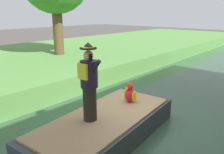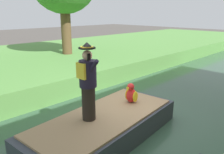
{
  "view_description": "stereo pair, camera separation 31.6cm",
  "coord_description": "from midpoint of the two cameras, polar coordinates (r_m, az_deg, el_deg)",
  "views": [
    {
      "loc": [
        3.54,
        -4.85,
        3.2
      ],
      "look_at": [
        -0.1,
        -0.75,
        1.61
      ],
      "focal_mm": 36.23,
      "sensor_mm": 36.0,
      "label": 1
    },
    {
      "loc": [
        3.77,
        -4.64,
        3.2
      ],
      "look_at": [
        -0.1,
        -0.75,
        1.61
      ],
      "focal_mm": 36.23,
      "sensor_mm": 36.0,
      "label": 2
    }
  ],
  "objects": [
    {
      "name": "canal_water",
      "position": [
        6.77,
        3.57,
        -11.6
      ],
      "size": [
        5.55,
        48.0,
        0.1
      ],
      "primitive_type": "cube",
      "color": "#33513D",
      "rests_on": "ground"
    },
    {
      "name": "boat",
      "position": [
        5.86,
        -3.3,
        -12.37
      ],
      "size": [
        2.2,
        4.36,
        0.61
      ],
      "color": "#333842",
      "rests_on": "canal_water"
    },
    {
      "name": "parrot_plush",
      "position": [
        6.44,
        3.19,
        -4.24
      ],
      "size": [
        0.36,
        0.34,
        0.57
      ],
      "color": "red",
      "rests_on": "boat"
    },
    {
      "name": "grass_bank_near",
      "position": [
        12.84,
        -25.55,
        2.17
      ],
      "size": [
        10.34,
        48.0,
        0.89
      ],
      "primitive_type": "cube",
      "color": "#568E42",
      "rests_on": "ground"
    },
    {
      "name": "person_pirate",
      "position": [
        5.2,
        -7.52,
        -1.48
      ],
      "size": [
        0.61,
        0.42,
        1.85
      ],
      "rotation": [
        0.0,
        0.0,
        -0.13
      ],
      "color": "black",
      "rests_on": "boat"
    },
    {
      "name": "ground_plane",
      "position": [
        6.79,
        3.56,
        -11.98
      ],
      "size": [
        80.0,
        80.0,
        0.0
      ],
      "primitive_type": "plane",
      "color": "#4C4742"
    }
  ]
}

